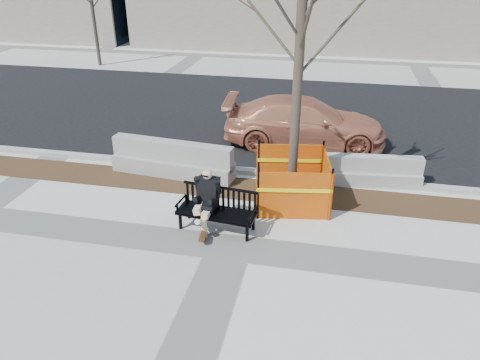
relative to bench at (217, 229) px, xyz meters
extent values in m
plane|color=beige|center=(0.44, -0.62, 0.00)|extent=(120.00, 120.00, 0.00)
cube|color=#47301C|center=(0.44, 1.98, 0.00)|extent=(40.00, 1.20, 0.02)
cube|color=black|center=(0.44, 8.18, 0.00)|extent=(60.00, 10.40, 0.01)
cube|color=#9E9B93|center=(0.44, 2.93, 0.06)|extent=(60.00, 0.25, 0.12)
imported|color=#C87857|center=(1.48, 5.42, 0.00)|extent=(5.20, 2.47, 1.46)
camera|label=1|loc=(2.23, -8.24, 5.56)|focal=33.96mm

